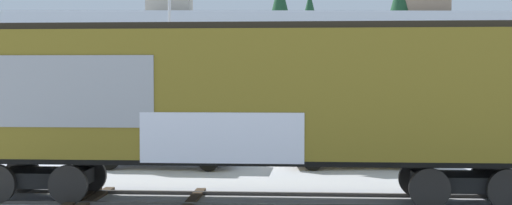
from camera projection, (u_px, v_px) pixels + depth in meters
The scene contains 7 objects.
ground_plane at pixel (228, 201), 15.16m from camera, with size 260.00×260.00×0.00m, color #B2B5BC.
track at pixel (228, 199), 15.19m from camera, with size 59.95×5.93×0.08m.
freight_car at pixel (248, 97), 15.06m from camera, with size 15.77×3.87×4.22m.
flagpole at pixel (165, 25), 25.39m from camera, with size 1.34×0.39×8.18m.
hillside at pixel (246, 60), 85.87m from camera, with size 118.78×30.02×14.93m.
parked_car_silver at pixel (163, 141), 20.86m from camera, with size 4.87×2.41×1.75m.
parked_car_tan at pixel (357, 141), 20.90m from camera, with size 4.72×2.06×1.61m.
Camera 1 is at (0.51, -15.05, 2.96)m, focal length 44.86 mm.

